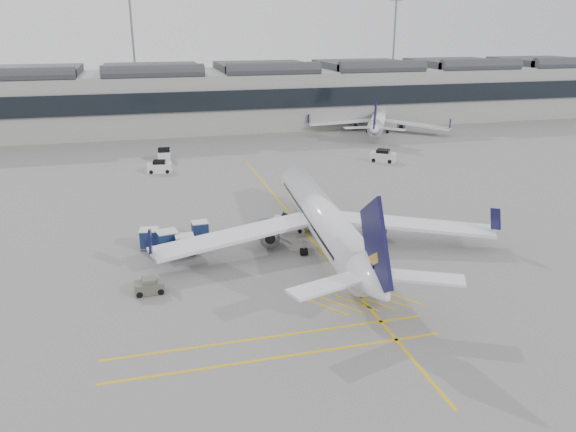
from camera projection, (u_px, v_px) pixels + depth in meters
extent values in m
plane|color=gray|center=(219.00, 278.00, 46.24)|extent=(220.00, 220.00, 0.00)
cube|color=#9E9E99|center=(165.00, 101.00, 110.23)|extent=(200.00, 20.00, 11.00)
cube|color=black|center=(167.00, 102.00, 100.58)|extent=(200.00, 0.50, 3.60)
cube|color=#38383D|center=(162.00, 68.00, 108.21)|extent=(200.00, 18.00, 1.40)
cylinder|color=slate|center=(135.00, 60.00, 119.52)|extent=(0.44, 0.44, 25.00)
cylinder|color=slate|center=(393.00, 56.00, 134.19)|extent=(0.44, 0.44, 25.00)
cube|color=gold|center=(301.00, 227.00, 57.81)|extent=(0.25, 60.00, 0.01)
cylinder|color=white|center=(322.00, 217.00, 52.40)|extent=(5.37, 26.64, 3.32)
cone|color=white|center=(292.00, 176.00, 66.34)|extent=(3.58, 3.78, 3.32)
cone|color=white|center=(376.00, 285.00, 38.01)|extent=(3.64, 4.48, 3.32)
cube|color=white|center=(234.00, 236.00, 49.98)|extent=(15.32, 6.59, 0.31)
cube|color=white|center=(412.00, 224.00, 52.87)|extent=(15.07, 8.67, 0.31)
cylinder|color=slate|center=(268.00, 233.00, 52.39)|extent=(2.09, 3.31, 1.85)
cylinder|color=slate|center=(372.00, 226.00, 54.15)|extent=(2.09, 3.31, 1.85)
cube|color=black|center=(376.00, 248.00, 37.70)|extent=(0.79, 6.71, 7.39)
cylinder|color=black|center=(300.00, 209.00, 62.64)|extent=(0.29, 0.58, 0.56)
cylinder|color=black|center=(304.00, 252.00, 50.76)|extent=(0.67, 0.75, 0.71)
cylinder|color=black|center=(351.00, 248.00, 51.52)|extent=(0.67, 0.75, 0.71)
cylinder|color=white|center=(379.00, 119.00, 108.86)|extent=(12.73, 21.35, 2.82)
cone|color=white|center=(382.00, 110.00, 120.66)|extent=(3.88, 3.96, 2.82)
cone|color=white|center=(374.00, 129.00, 96.68)|extent=(4.15, 4.49, 2.82)
cube|color=white|center=(341.00, 122.00, 109.44)|extent=(13.03, 4.66, 0.26)
cube|color=white|center=(416.00, 125.00, 106.63)|extent=(10.94, 10.93, 0.26)
cylinder|color=slate|center=(356.00, 124.00, 110.45)|extent=(2.63, 3.12, 1.58)
cylinder|color=slate|center=(401.00, 126.00, 108.74)|extent=(2.63, 3.12, 1.58)
cube|color=black|center=(375.00, 117.00, 96.41)|extent=(2.79, 5.19, 6.29)
cylinder|color=black|center=(381.00, 123.00, 117.53)|extent=(0.41, 0.52, 0.48)
cylinder|color=black|center=(368.00, 131.00, 108.16)|extent=(0.74, 0.77, 0.60)
cylinder|color=black|center=(387.00, 132.00, 107.42)|extent=(0.74, 0.77, 0.60)
cube|color=beige|center=(288.00, 227.00, 56.94)|extent=(3.79, 2.69, 0.65)
cube|color=black|center=(297.00, 221.00, 56.57)|extent=(3.29, 2.20, 1.37)
cube|color=beige|center=(278.00, 221.00, 56.87)|extent=(1.25, 1.44, 0.84)
cylinder|color=black|center=(274.00, 230.00, 56.55)|extent=(0.44, 0.32, 0.41)
cylinder|color=black|center=(277.00, 225.00, 57.77)|extent=(0.44, 0.32, 0.41)
cylinder|color=black|center=(300.00, 231.00, 56.19)|extent=(0.44, 0.32, 0.41)
cylinder|color=black|center=(302.00, 227.00, 57.40)|extent=(0.44, 0.32, 0.41)
cube|color=gray|center=(200.00, 237.00, 54.78)|extent=(1.73, 1.46, 0.12)
cube|color=navy|center=(200.00, 229.00, 54.53)|extent=(1.58, 1.40, 1.41)
cube|color=silver|center=(200.00, 222.00, 54.29)|extent=(1.63, 1.45, 0.10)
cylinder|color=black|center=(194.00, 240.00, 54.12)|extent=(0.22, 0.11, 0.21)
cylinder|color=black|center=(193.00, 236.00, 55.08)|extent=(0.22, 0.11, 0.21)
cylinder|color=black|center=(208.00, 238.00, 54.53)|extent=(0.22, 0.11, 0.21)
cylinder|color=black|center=(206.00, 235.00, 55.49)|extent=(0.22, 0.11, 0.21)
cube|color=gray|center=(168.00, 250.00, 51.62)|extent=(2.22, 1.95, 0.14)
cube|color=navy|center=(167.00, 240.00, 51.32)|extent=(2.04, 1.86, 1.64)
cube|color=silver|center=(167.00, 232.00, 51.04)|extent=(2.10, 1.93, 0.11)
cylinder|color=black|center=(161.00, 254.00, 50.78)|extent=(0.27, 0.16, 0.25)
cylinder|color=black|center=(158.00, 250.00, 51.82)|extent=(0.27, 0.16, 0.25)
cylinder|color=black|center=(178.00, 251.00, 51.46)|extent=(0.27, 0.16, 0.25)
cylinder|color=black|center=(175.00, 247.00, 52.51)|extent=(0.27, 0.16, 0.25)
cube|color=gray|center=(151.00, 246.00, 52.34)|extent=(2.04, 1.76, 0.13)
cube|color=navy|center=(150.00, 238.00, 52.06)|extent=(1.87, 1.69, 1.57)
cube|color=silver|center=(149.00, 230.00, 51.79)|extent=(1.93, 1.75, 0.11)
cylinder|color=black|center=(142.00, 250.00, 51.72)|extent=(0.25, 0.14, 0.24)
cylinder|color=black|center=(143.00, 245.00, 52.84)|extent=(0.25, 0.14, 0.24)
cylinder|color=black|center=(158.00, 249.00, 51.89)|extent=(0.25, 0.14, 0.24)
cylinder|color=black|center=(159.00, 245.00, 53.01)|extent=(0.25, 0.14, 0.24)
cube|color=gray|center=(185.00, 252.00, 51.02)|extent=(1.78, 1.47, 0.12)
cube|color=navy|center=(185.00, 244.00, 50.75)|extent=(1.62, 1.42, 1.51)
cube|color=silver|center=(184.00, 236.00, 50.50)|extent=(1.68, 1.47, 0.10)
cylinder|color=black|center=(178.00, 256.00, 50.34)|extent=(0.23, 0.11, 0.23)
cylinder|color=black|center=(177.00, 252.00, 51.39)|extent=(0.23, 0.11, 0.23)
cylinder|color=black|center=(194.00, 255.00, 50.71)|extent=(0.23, 0.11, 0.23)
cylinder|color=black|center=(193.00, 250.00, 51.75)|extent=(0.23, 0.11, 0.23)
imported|color=#EE580C|center=(277.00, 228.00, 55.10)|extent=(0.72, 0.76, 1.75)
imported|color=orange|center=(262.00, 231.00, 54.25)|extent=(1.11, 1.06, 1.82)
cube|color=#555649|center=(149.00, 287.00, 43.60)|extent=(2.30, 1.47, 0.89)
cube|color=#555649|center=(149.00, 281.00, 43.42)|extent=(1.13, 1.13, 0.44)
cylinder|color=black|center=(140.00, 295.00, 42.92)|extent=(0.51, 0.25, 0.50)
cylinder|color=black|center=(138.00, 288.00, 43.95)|extent=(0.51, 0.25, 0.50)
cylinder|color=black|center=(161.00, 292.00, 43.40)|extent=(0.51, 0.25, 0.50)
cylinder|color=black|center=(159.00, 285.00, 44.43)|extent=(0.51, 0.25, 0.50)
cone|color=#F24C0A|center=(291.00, 187.00, 71.31)|extent=(0.40, 0.40, 0.55)
cone|color=#F24C0A|center=(364.00, 235.00, 55.15)|extent=(0.32, 0.32, 0.44)
cube|color=silver|center=(160.00, 168.00, 78.95)|extent=(3.54, 2.11, 1.30)
cube|color=black|center=(159.00, 162.00, 78.69)|extent=(1.87, 1.79, 0.56)
cylinder|color=black|center=(151.00, 172.00, 78.24)|extent=(0.58, 0.28, 0.56)
cylinder|color=black|center=(152.00, 169.00, 79.64)|extent=(0.58, 0.28, 0.56)
cylinder|color=black|center=(167.00, 172.00, 78.50)|extent=(0.58, 0.28, 0.56)
cylinder|color=black|center=(168.00, 169.00, 79.90)|extent=(0.58, 0.28, 0.56)
cube|color=silver|center=(164.00, 156.00, 85.70)|extent=(2.12, 3.86, 1.46)
cube|color=black|center=(164.00, 150.00, 85.41)|extent=(1.89, 1.98, 0.62)
cylinder|color=black|center=(170.00, 160.00, 84.83)|extent=(0.27, 0.64, 0.62)
cylinder|color=black|center=(159.00, 161.00, 84.52)|extent=(0.27, 0.64, 0.62)
cylinder|color=black|center=(170.00, 157.00, 87.14)|extent=(0.27, 0.64, 0.62)
cylinder|color=black|center=(159.00, 157.00, 86.84)|extent=(0.27, 0.64, 0.62)
cube|color=silver|center=(383.00, 157.00, 85.06)|extent=(4.06, 3.63, 1.43)
cube|color=black|center=(383.00, 151.00, 84.78)|extent=(2.50, 2.48, 0.61)
cylinder|color=black|center=(374.00, 160.00, 84.87)|extent=(0.63, 0.54, 0.61)
cylinder|color=black|center=(376.00, 158.00, 86.32)|extent=(0.63, 0.54, 0.61)
cylinder|color=black|center=(390.00, 162.00, 84.07)|extent=(0.63, 0.54, 0.61)
cylinder|color=black|center=(392.00, 159.00, 85.52)|extent=(0.63, 0.54, 0.61)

